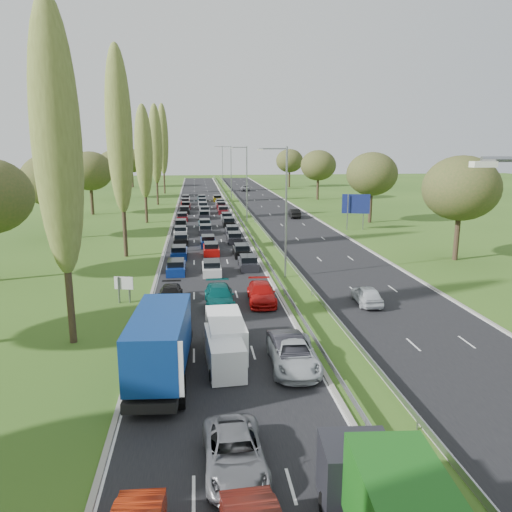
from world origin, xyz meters
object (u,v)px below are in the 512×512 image
near_car_2 (165,317)px  white_van_front (225,333)px  direction_sign (356,205)px  near_car_3 (170,295)px  white_van_rear (224,350)px  info_sign (124,286)px  blue_lorry (161,343)px

near_car_2 → white_van_front: bearing=-44.5°
near_car_2 → white_van_front: 5.66m
direction_sign → near_car_2: bearing=-124.0°
near_car_3 → white_van_rear: bearing=-73.0°
white_van_front → white_van_rear: white_van_front is taller
white_van_front → direction_sign: bearing=60.5°
near_car_2 → direction_sign: (25.30, 37.49, 2.77)m
near_car_3 → direction_sign: bearing=52.5°
white_van_rear → info_sign: 14.43m
white_van_front → white_van_rear: 2.35m
blue_lorry → white_van_rear: 3.65m
direction_sign → white_van_front: bearing=-117.3°
white_van_rear → blue_lorry: bearing=-165.7°
near_car_3 → blue_lorry: bearing=-88.4°
near_car_2 → info_sign: (-3.50, 6.02, 0.57)m
near_car_2 → info_sign: size_ratio=2.66×
direction_sign → info_sign: bearing=-132.5°
near_car_3 → white_van_rear: size_ratio=0.95×
white_van_front → info_sign: size_ratio=2.48×
info_sign → near_car_2: bearing=-59.8°
white_van_rear → direction_sign: bearing=60.4°
near_car_3 → direction_sign: direction_sign is taller
near_car_3 → blue_lorry: blue_lorry is taller
near_car_2 → white_van_front: white_van_front is taller
white_van_front → info_sign: (-7.30, 10.21, 0.30)m
white_van_front → white_van_rear: bearing=-97.1°
white_van_front → info_sign: bearing=123.4°
near_car_2 → blue_lorry: blue_lorry is taller
near_car_3 → blue_lorry: 13.15m
white_van_rear → info_sign: size_ratio=2.23×
near_car_3 → direction_sign: 40.84m
near_car_2 → white_van_rear: white_van_rear is taller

